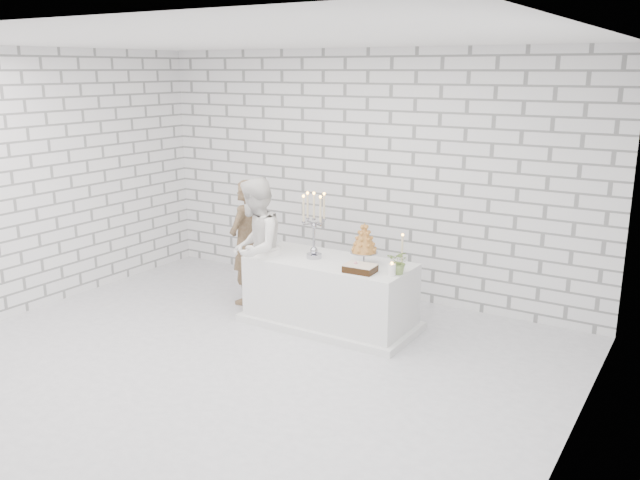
{
  "coord_description": "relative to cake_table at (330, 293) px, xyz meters",
  "views": [
    {
      "loc": [
        3.77,
        -4.68,
        2.76
      ],
      "look_at": [
        0.3,
        0.93,
        1.05
      ],
      "focal_mm": 37.25,
      "sensor_mm": 36.0,
      "label": 1
    }
  ],
  "objects": [
    {
      "name": "flowers",
      "position": [
        0.84,
        -0.06,
        0.5
      ],
      "size": [
        0.24,
        0.22,
        0.25
      ],
      "primitive_type": "imported",
      "rotation": [
        0.0,
        0.0,
        0.08
      ],
      "color": "#4F7533",
      "rests_on": "cake_table"
    },
    {
      "name": "cake_table",
      "position": [
        0.0,
        0.0,
        0.0
      ],
      "size": [
        1.8,
        0.8,
        0.75
      ],
      "primitive_type": "cube",
      "color": "white",
      "rests_on": "ground"
    },
    {
      "name": "wall_back",
      "position": [
        -0.24,
        1.27,
        1.12
      ],
      "size": [
        6.0,
        0.01,
        3.0
      ],
      "primitive_type": "cube",
      "color": "white",
      "rests_on": "ground"
    },
    {
      "name": "wall_left",
      "position": [
        -3.24,
        -1.23,
        1.12
      ],
      "size": [
        0.01,
        5.0,
        3.0
      ],
      "primitive_type": "cube",
      "color": "white",
      "rests_on": "ground"
    },
    {
      "name": "croquembouche",
      "position": [
        0.39,
        0.04,
        0.6
      ],
      "size": [
        0.35,
        0.35,
        0.46
      ],
      "primitive_type": null,
      "rotation": [
        0.0,
        0.0,
        -0.21
      ],
      "color": "#925921",
      "rests_on": "cake_table"
    },
    {
      "name": "wall_right",
      "position": [
        2.76,
        -1.23,
        1.12
      ],
      "size": [
        0.01,
        5.0,
        3.0
      ],
      "primitive_type": "cube",
      "color": "white",
      "rests_on": "ground"
    },
    {
      "name": "extra_taper",
      "position": [
        0.74,
        0.24,
        0.54
      ],
      "size": [
        0.07,
        0.07,
        0.32
      ],
      "primitive_type": "cylinder",
      "rotation": [
        0.0,
        0.0,
        0.11
      ],
      "color": "beige",
      "rests_on": "cake_table"
    },
    {
      "name": "ground",
      "position": [
        -0.24,
        -1.23,
        -0.38
      ],
      "size": [
        6.0,
        5.0,
        0.01
      ],
      "primitive_type": "cube",
      "color": "silver",
      "rests_on": "ground"
    },
    {
      "name": "pillar_candle",
      "position": [
        0.81,
        -0.15,
        0.44
      ],
      "size": [
        0.1,
        0.1,
        0.12
      ],
      "primitive_type": "cylinder",
      "rotation": [
        0.0,
        0.0,
        0.27
      ],
      "color": "white",
      "rests_on": "cake_table"
    },
    {
      "name": "candelabra",
      "position": [
        -0.19,
        -0.02,
        0.74
      ],
      "size": [
        0.38,
        0.38,
        0.73
      ],
      "primitive_type": null,
      "rotation": [
        0.0,
        0.0,
        0.33
      ],
      "color": "#A0A0AB",
      "rests_on": "cake_table"
    },
    {
      "name": "bride",
      "position": [
        -0.84,
        -0.22,
        0.43
      ],
      "size": [
        0.84,
        0.94,
        1.61
      ],
      "primitive_type": "imported",
      "rotation": [
        0.0,
        0.0,
        -1.22
      ],
      "color": "white",
      "rests_on": "ground"
    },
    {
      "name": "chocolate_cake",
      "position": [
        0.48,
        -0.21,
        0.42
      ],
      "size": [
        0.32,
        0.24,
        0.08
      ],
      "primitive_type": "cube",
      "rotation": [
        0.0,
        0.0,
        0.05
      ],
      "color": "black",
      "rests_on": "cake_table"
    },
    {
      "name": "ceiling",
      "position": [
        -0.24,
        -1.23,
        2.62
      ],
      "size": [
        6.0,
        5.0,
        0.01
      ],
      "primitive_type": "cube",
      "color": "white",
      "rests_on": "ground"
    },
    {
      "name": "groom",
      "position": [
        -1.25,
        0.14,
        0.38
      ],
      "size": [
        0.43,
        0.59,
        1.5
      ],
      "primitive_type": "imported",
      "rotation": [
        0.0,
        0.0,
        -1.44
      ],
      "color": "brown",
      "rests_on": "ground"
    }
  ]
}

